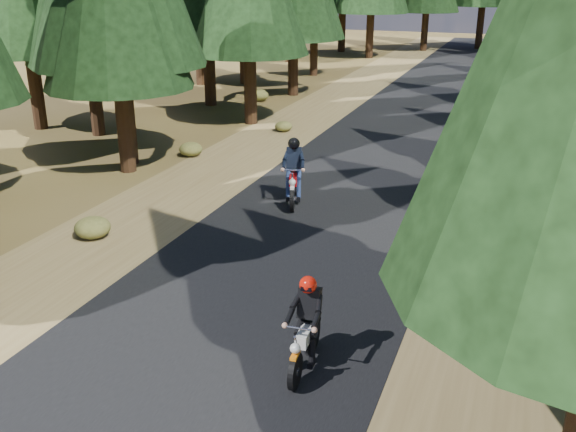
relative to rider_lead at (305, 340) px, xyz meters
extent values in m
plane|color=#423117|center=(-1.68, 2.17, -0.53)|extent=(120.00, 120.00, 0.00)
cube|color=black|center=(-1.68, 7.17, -0.52)|extent=(6.00, 100.00, 0.01)
cube|color=brown|center=(-6.28, 7.17, -0.52)|extent=(3.20, 100.00, 0.01)
cube|color=brown|center=(2.92, 7.17, -0.52)|extent=(3.20, 100.00, 0.01)
cylinder|color=black|center=(-8.93, 8.34, 2.15)|extent=(0.51, 0.51, 5.34)
cylinder|color=black|center=(-9.38, 9.13, 2.69)|extent=(0.56, 0.56, 6.43)
cylinder|color=black|center=(-12.81, 12.10, 2.25)|extent=(0.52, 0.52, 5.56)
cylinder|color=black|center=(-8.03, 16.06, 2.33)|extent=(0.53, 0.53, 5.72)
cylinder|color=black|center=(-11.44, 19.02, 2.66)|extent=(0.55, 0.55, 6.37)
cylinder|color=black|center=(-8.68, 22.92, 2.29)|extent=(0.53, 0.53, 5.64)
cylinder|color=black|center=(-12.54, 25.39, 2.20)|extent=(0.52, 0.52, 5.45)
cylinder|color=black|center=(-9.80, 29.62, 1.68)|extent=(0.48, 0.48, 4.42)
cylinder|color=black|center=(-13.47, 34.94, 1.85)|extent=(0.49, 0.49, 4.75)
cylinder|color=black|center=(-15.68, 12.17, 2.47)|extent=(0.54, 0.54, 6.00)
cylinder|color=black|center=(-14.68, 24.17, 2.67)|extent=(0.56, 0.56, 6.40)
cylinder|color=black|center=(-8.68, 39.17, 2.67)|extent=(0.56, 0.56, 6.40)
cylinder|color=black|center=(-11.68, 42.17, 2.87)|extent=(0.57, 0.57, 6.80)
cylinder|color=black|center=(-5.68, 45.17, 2.47)|extent=(0.54, 0.54, 6.00)
cylinder|color=black|center=(2.32, 45.17, 2.67)|extent=(0.56, 0.56, 6.40)
cylinder|color=black|center=(-1.68, 48.17, 2.87)|extent=(0.57, 0.57, 6.80)
cylinder|color=black|center=(-14.68, 38.17, 2.27)|extent=(0.52, 0.52, 5.60)
ellipsoid|color=#474C1E|center=(2.99, 13.74, -0.30)|extent=(0.74, 0.74, 0.44)
ellipsoid|color=#474C1E|center=(-6.22, 15.18, -0.32)|extent=(0.69, 0.69, 0.41)
ellipsoid|color=#474C1E|center=(-7.92, 10.63, -0.28)|extent=(0.81, 0.81, 0.48)
ellipsoid|color=#474C1E|center=(4.12, 4.39, -0.23)|extent=(0.99, 0.99, 0.59)
ellipsoid|color=#474C1E|center=(-6.58, 3.33, -0.27)|extent=(0.86, 0.86, 0.52)
ellipsoid|color=#474C1E|center=(-9.66, 20.72, -0.24)|extent=(0.97, 0.97, 0.58)
ellipsoid|color=#474C1E|center=(4.28, 24.31, -0.28)|extent=(0.83, 0.83, 0.50)
cube|color=black|center=(0.00, 0.00, 0.54)|extent=(0.36, 0.24, 0.51)
sphere|color=#B11207|center=(0.00, 0.00, 0.91)|extent=(0.30, 0.30, 0.28)
cube|color=black|center=(-2.90, 7.34, 0.70)|extent=(0.46, 0.36, 0.59)
sphere|color=black|center=(-2.90, 7.34, 1.13)|extent=(0.41, 0.41, 0.33)
camera|label=1|loc=(2.87, -8.37, 5.50)|focal=40.00mm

